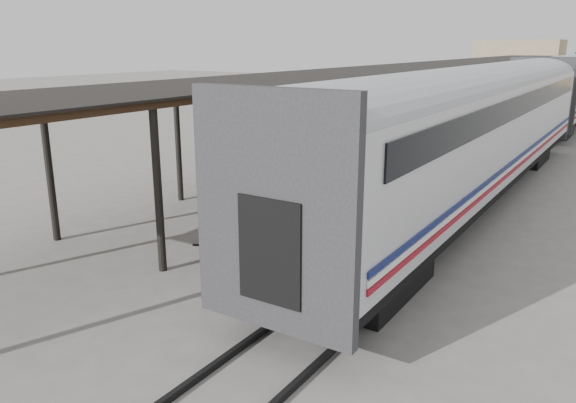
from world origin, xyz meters
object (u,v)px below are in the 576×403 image
Objects in this scene: baggage_cart at (254,231)px; pedestrian at (393,127)px; luggage_tug at (408,133)px; porter at (246,201)px.

baggage_cart is 18.10m from pedestrian.
luggage_tug is 0.93× the size of pedestrian.
baggage_cart is 18.27m from luggage_tug.
porter is (3.01, -18.71, 1.03)m from luggage_tug.
luggage_tug is at bearing 16.21° from porter.
luggage_tug is 0.91m from pedestrian.
porter is 0.84× the size of pedestrian.
porter is at bearing -50.03° from baggage_cart.
porter is at bearing -98.86° from luggage_tug.
baggage_cart is at bearing 88.92° from pedestrian.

